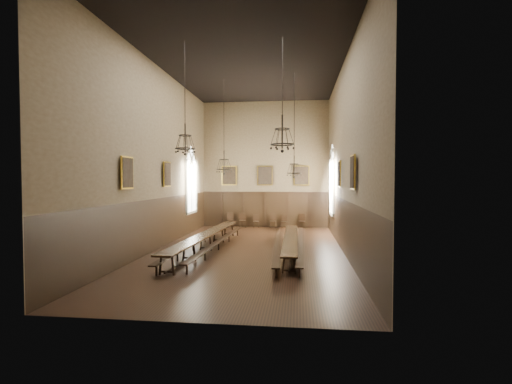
% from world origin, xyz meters
% --- Properties ---
extents(floor, '(9.00, 18.00, 0.02)m').
position_xyz_m(floor, '(0.00, 0.00, -0.01)').
color(floor, black).
rests_on(floor, ground).
extents(ceiling, '(9.00, 18.00, 0.02)m').
position_xyz_m(ceiling, '(0.00, 0.00, 9.01)').
color(ceiling, black).
rests_on(ceiling, ground).
extents(wall_back, '(9.00, 0.02, 9.00)m').
position_xyz_m(wall_back, '(0.00, 9.01, 4.50)').
color(wall_back, '#776549').
rests_on(wall_back, ground).
extents(wall_front, '(9.00, 0.02, 9.00)m').
position_xyz_m(wall_front, '(0.00, -9.01, 4.50)').
color(wall_front, '#776549').
rests_on(wall_front, ground).
extents(wall_left, '(0.02, 18.00, 9.00)m').
position_xyz_m(wall_left, '(-4.51, 0.00, 4.50)').
color(wall_left, '#776549').
rests_on(wall_left, ground).
extents(wall_right, '(0.02, 18.00, 9.00)m').
position_xyz_m(wall_right, '(4.51, 0.00, 4.50)').
color(wall_right, '#776549').
rests_on(wall_right, ground).
extents(wainscot_panelling, '(9.00, 18.00, 2.50)m').
position_xyz_m(wainscot_panelling, '(0.00, 0.00, 1.25)').
color(wainscot_panelling, black).
rests_on(wainscot_panelling, floor).
extents(table_left, '(1.27, 10.41, 0.81)m').
position_xyz_m(table_left, '(-2.05, -0.14, 0.41)').
color(table_left, black).
rests_on(table_left, floor).
extents(table_right, '(0.69, 9.03, 0.70)m').
position_xyz_m(table_right, '(2.03, -0.03, 0.35)').
color(table_right, black).
rests_on(table_right, floor).
extents(bench_left_outer, '(0.35, 10.22, 0.46)m').
position_xyz_m(bench_left_outer, '(-2.65, -0.24, 0.29)').
color(bench_left_outer, black).
rests_on(bench_left_outer, floor).
extents(bench_left_inner, '(0.64, 10.09, 0.45)m').
position_xyz_m(bench_left_inner, '(-1.46, 0.01, 0.29)').
color(bench_left_inner, black).
rests_on(bench_left_inner, floor).
extents(bench_right_inner, '(0.73, 9.84, 0.44)m').
position_xyz_m(bench_right_inner, '(1.41, -0.22, 0.28)').
color(bench_right_inner, black).
rests_on(bench_right_inner, floor).
extents(bench_right_outer, '(0.46, 9.96, 0.45)m').
position_xyz_m(bench_right_outer, '(2.50, -0.04, 0.29)').
color(bench_right_outer, black).
rests_on(bench_right_outer, floor).
extents(chair_1, '(0.58, 0.58, 1.04)m').
position_xyz_m(chair_1, '(-2.43, 8.54, 0.32)').
color(chair_1, black).
rests_on(chair_1, floor).
extents(chair_2, '(0.53, 0.53, 1.03)m').
position_xyz_m(chair_2, '(-1.56, 8.50, 0.31)').
color(chair_2, black).
rests_on(chair_2, floor).
extents(chair_3, '(0.46, 0.46, 0.91)m').
position_xyz_m(chair_3, '(-0.61, 8.59, 0.27)').
color(chair_3, black).
rests_on(chair_3, floor).
extents(chair_4, '(0.43, 0.43, 0.96)m').
position_xyz_m(chair_4, '(0.58, 8.59, 0.29)').
color(chair_4, black).
rests_on(chair_4, floor).
extents(chair_5, '(0.46, 0.46, 0.91)m').
position_xyz_m(chair_5, '(1.38, 8.56, 0.28)').
color(chair_5, black).
rests_on(chair_5, floor).
extents(chair_6, '(0.53, 0.53, 1.00)m').
position_xyz_m(chair_6, '(2.61, 8.60, 0.30)').
color(chair_6, black).
rests_on(chair_6, floor).
extents(chandelier_back_left, '(0.86, 0.86, 5.16)m').
position_xyz_m(chandelier_back_left, '(-1.76, 2.88, 4.33)').
color(chandelier_back_left, black).
rests_on(chandelier_back_left, ceiling).
extents(chandelier_back_right, '(0.75, 0.75, 5.37)m').
position_xyz_m(chandelier_back_right, '(2.15, 2.09, 4.19)').
color(chandelier_back_right, black).
rests_on(chandelier_back_right, ceiling).
extents(chandelier_front_left, '(0.82, 0.82, 4.46)m').
position_xyz_m(chandelier_front_left, '(-2.19, -2.89, 4.98)').
color(chandelier_front_left, black).
rests_on(chandelier_front_left, ceiling).
extents(chandelier_front_right, '(0.94, 0.94, 4.36)m').
position_xyz_m(chandelier_front_right, '(1.74, -2.90, 5.08)').
color(chandelier_front_right, black).
rests_on(chandelier_front_right, ceiling).
extents(portrait_back_0, '(1.10, 0.12, 1.40)m').
position_xyz_m(portrait_back_0, '(-2.60, 8.88, 3.70)').
color(portrait_back_0, gold).
rests_on(portrait_back_0, wall_back).
extents(portrait_back_1, '(1.10, 0.12, 1.40)m').
position_xyz_m(portrait_back_1, '(0.00, 8.88, 3.70)').
color(portrait_back_1, gold).
rests_on(portrait_back_1, wall_back).
extents(portrait_back_2, '(1.10, 0.12, 1.40)m').
position_xyz_m(portrait_back_2, '(2.60, 8.88, 3.70)').
color(portrait_back_2, gold).
rests_on(portrait_back_2, wall_back).
extents(portrait_left_0, '(0.12, 1.00, 1.30)m').
position_xyz_m(portrait_left_0, '(-4.38, 1.00, 3.70)').
color(portrait_left_0, gold).
rests_on(portrait_left_0, wall_left).
extents(portrait_left_1, '(0.12, 1.00, 1.30)m').
position_xyz_m(portrait_left_1, '(-4.38, -3.50, 3.70)').
color(portrait_left_1, gold).
rests_on(portrait_left_1, wall_left).
extents(portrait_right_0, '(0.12, 1.00, 1.30)m').
position_xyz_m(portrait_right_0, '(4.38, 1.00, 3.70)').
color(portrait_right_0, gold).
rests_on(portrait_right_0, wall_right).
extents(portrait_right_1, '(0.12, 1.00, 1.30)m').
position_xyz_m(portrait_right_1, '(4.38, -3.50, 3.70)').
color(portrait_right_1, gold).
rests_on(portrait_right_1, wall_right).
extents(window_right, '(0.20, 2.20, 4.60)m').
position_xyz_m(window_right, '(4.43, 5.50, 3.40)').
color(window_right, white).
rests_on(window_right, wall_right).
extents(window_left, '(0.20, 2.20, 4.60)m').
position_xyz_m(window_left, '(-4.43, 5.50, 3.40)').
color(window_left, white).
rests_on(window_left, wall_left).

